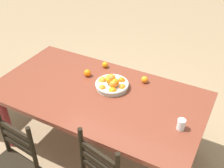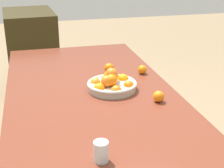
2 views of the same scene
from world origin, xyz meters
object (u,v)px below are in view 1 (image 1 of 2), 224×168
at_px(orange_loose_1, 145,80).
at_px(dining_table, 98,100).
at_px(drinking_glass, 181,124).
at_px(fruit_bowl, 112,84).
at_px(orange_loose_2, 105,65).
at_px(orange_loose_0, 87,73).

bearing_deg(orange_loose_1, dining_table, 48.49).
height_order(orange_loose_1, drinking_glass, drinking_glass).
height_order(dining_table, fruit_bowl, fruit_bowl).
xyz_separation_m(orange_loose_2, drinking_glass, (-0.98, 0.52, 0.01)).
bearing_deg(fruit_bowl, orange_loose_1, -136.90).
bearing_deg(fruit_bowl, orange_loose_2, -50.57).
xyz_separation_m(orange_loose_0, orange_loose_1, (-0.55, -0.17, -0.00)).
bearing_deg(orange_loose_2, drinking_glass, 152.05).
distance_m(dining_table, orange_loose_1, 0.50).
bearing_deg(orange_loose_0, orange_loose_2, -108.11).
bearing_deg(orange_loose_2, fruit_bowl, 129.43).
bearing_deg(drinking_glass, fruit_bowl, -17.31).
height_order(dining_table, orange_loose_2, orange_loose_2).
xyz_separation_m(dining_table, drinking_glass, (-0.82, 0.10, 0.14)).
distance_m(orange_loose_0, drinking_glass, 1.09).
distance_m(orange_loose_0, orange_loose_2, 0.24).
bearing_deg(orange_loose_0, dining_table, 140.48).
height_order(dining_table, orange_loose_0, orange_loose_0).
relative_size(fruit_bowl, orange_loose_2, 5.09).
distance_m(dining_table, drinking_glass, 0.84).
relative_size(orange_loose_0, orange_loose_1, 1.09).
bearing_deg(fruit_bowl, dining_table, 60.04).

